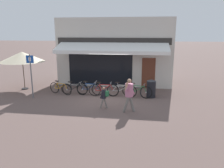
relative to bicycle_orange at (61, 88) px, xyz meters
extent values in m
plane|color=brown|center=(2.94, -0.30, -0.38)|extent=(160.00, 160.00, 0.00)
cube|color=beige|center=(2.99, 3.77, 2.00)|extent=(8.16, 3.00, 4.76)
cube|color=black|center=(2.09, 2.26, 0.87)|extent=(4.49, 0.04, 2.20)
cube|color=#5B2D1E|center=(5.44, 2.26, 0.67)|extent=(0.90, 0.04, 2.10)
cube|color=#282623|center=(2.99, 2.25, 2.82)|extent=(7.75, 0.06, 0.44)
cube|color=white|center=(2.99, 1.49, 2.49)|extent=(7.34, 1.57, 0.50)
cube|color=white|center=(2.99, 0.72, 2.17)|extent=(7.34, 0.03, 0.20)
cylinder|color=#47494F|center=(2.40, 0.21, 0.17)|extent=(5.29, 0.04, 0.04)
cylinder|color=#47494F|center=(-0.20, 0.21, -0.10)|extent=(0.04, 0.04, 0.55)
cylinder|color=#47494F|center=(5.00, 0.21, -0.10)|extent=(0.04, 0.04, 0.55)
torus|color=black|center=(0.48, -0.17, -0.03)|extent=(0.69, 0.30, 0.71)
cylinder|color=#9E9EA3|center=(0.48, -0.17, -0.03)|extent=(0.09, 0.08, 0.07)
torus|color=black|center=(-0.47, 0.17, -0.03)|extent=(0.69, 0.30, 0.71)
cylinder|color=#9E9EA3|center=(-0.47, 0.17, -0.03)|extent=(0.09, 0.08, 0.07)
cylinder|color=orange|center=(0.12, -0.05, 0.13)|extent=(0.54, 0.23, 0.38)
cylinder|color=orange|center=(0.08, -0.04, 0.31)|extent=(0.59, 0.24, 0.05)
cylinder|color=orange|center=(-0.17, 0.06, 0.14)|extent=(0.11, 0.05, 0.37)
cylinder|color=orange|center=(-0.30, 0.11, -0.04)|extent=(0.34, 0.15, 0.05)
cylinder|color=orange|center=(-0.34, 0.12, 0.15)|extent=(0.29, 0.15, 0.37)
cylinder|color=orange|center=(0.42, -0.16, 0.14)|extent=(0.15, 0.07, 0.34)
cylinder|color=#9E9EA3|center=(-0.23, 0.07, 0.37)|extent=(0.06, 0.03, 0.11)
cube|color=black|center=(-0.24, 0.07, 0.44)|extent=(0.26, 0.18, 0.05)
cylinder|color=#9E9EA3|center=(0.37, -0.15, 0.37)|extent=(0.04, 0.04, 0.14)
cylinder|color=#9E9EA3|center=(0.37, -0.15, 0.44)|extent=(0.20, 0.50, 0.04)
torus|color=black|center=(1.39, -0.01, -0.04)|extent=(0.68, 0.11, 0.68)
cylinder|color=#9E9EA3|center=(1.39, -0.01, -0.04)|extent=(0.07, 0.07, 0.07)
torus|color=black|center=(0.36, 0.06, -0.04)|extent=(0.68, 0.11, 0.68)
cylinder|color=#9E9EA3|center=(0.36, 0.06, -0.04)|extent=(0.07, 0.07, 0.07)
cylinder|color=black|center=(1.00, 0.02, 0.11)|extent=(0.58, 0.06, 0.36)
cylinder|color=black|center=(0.96, 0.03, 0.29)|extent=(0.64, 0.07, 0.05)
cylinder|color=black|center=(0.69, 0.04, 0.12)|extent=(0.12, 0.06, 0.36)
cylinder|color=black|center=(0.54, 0.04, -0.05)|extent=(0.36, 0.06, 0.05)
cylinder|color=black|center=(0.50, 0.05, 0.13)|extent=(0.31, 0.04, 0.36)
cylinder|color=black|center=(1.34, 0.00, 0.12)|extent=(0.15, 0.06, 0.33)
cylinder|color=#9E9EA3|center=(0.63, 0.05, 0.34)|extent=(0.06, 0.03, 0.11)
cube|color=black|center=(0.62, 0.06, 0.41)|extent=(0.25, 0.12, 0.05)
cylinder|color=#9E9EA3|center=(1.28, 0.01, 0.35)|extent=(0.03, 0.03, 0.14)
cylinder|color=#9E9EA3|center=(1.28, 0.02, 0.42)|extent=(0.06, 0.52, 0.04)
torus|color=black|center=(2.35, 0.04, -0.01)|extent=(0.75, 0.20, 0.74)
cylinder|color=#9E9EA3|center=(2.35, 0.04, -0.01)|extent=(0.08, 0.07, 0.08)
torus|color=black|center=(1.36, 0.12, -0.01)|extent=(0.75, 0.20, 0.74)
cylinder|color=#9E9EA3|center=(1.36, 0.12, -0.01)|extent=(0.08, 0.07, 0.08)
cylinder|color=#1E4793|center=(1.97, 0.05, 0.15)|extent=(0.55, 0.13, 0.39)
cylinder|color=#1E4793|center=(1.93, 0.03, 0.34)|extent=(0.61, 0.08, 0.05)
cylinder|color=#1E4793|center=(1.67, 0.08, 0.16)|extent=(0.12, 0.09, 0.39)
cylinder|color=#1E4793|center=(1.54, 0.11, -0.02)|extent=(0.35, 0.06, 0.05)
cylinder|color=#1E4793|center=(1.50, 0.09, 0.17)|extent=(0.30, 0.11, 0.38)
cylinder|color=#1E4793|center=(2.29, 0.02, 0.16)|extent=(0.15, 0.08, 0.36)
cylinder|color=#9E9EA3|center=(1.61, 0.05, 0.40)|extent=(0.06, 0.04, 0.11)
cube|color=black|center=(1.60, 0.04, 0.47)|extent=(0.25, 0.13, 0.06)
cylinder|color=#9E9EA3|center=(2.23, 0.00, 0.40)|extent=(0.03, 0.05, 0.14)
cylinder|color=#9E9EA3|center=(2.23, -0.01, 0.47)|extent=(0.07, 0.52, 0.09)
torus|color=black|center=(3.31, -0.05, -0.01)|extent=(0.74, 0.10, 0.74)
cylinder|color=#9E9EA3|center=(3.31, -0.05, -0.01)|extent=(0.07, 0.07, 0.07)
torus|color=black|center=(2.20, -0.10, -0.01)|extent=(0.74, 0.10, 0.74)
cylinder|color=#9E9EA3|center=(2.20, -0.10, -0.01)|extent=(0.07, 0.07, 0.07)
cylinder|color=#B21E1E|center=(2.89, -0.07, 0.15)|extent=(0.62, 0.05, 0.39)
cylinder|color=#B21E1E|center=(2.85, -0.08, 0.35)|extent=(0.69, 0.06, 0.05)
cylinder|color=#B21E1E|center=(2.55, -0.09, 0.16)|extent=(0.12, 0.06, 0.39)
cylinder|color=#B21E1E|center=(2.40, -0.09, -0.02)|extent=(0.39, 0.05, 0.05)
cylinder|color=#B21E1E|center=(2.36, -0.10, 0.17)|extent=(0.33, 0.03, 0.39)
cylinder|color=#B21E1E|center=(3.25, -0.06, 0.16)|extent=(0.16, 0.06, 0.36)
cylinder|color=#9E9EA3|center=(2.49, -0.10, 0.40)|extent=(0.06, 0.03, 0.11)
cube|color=black|center=(2.48, -0.10, 0.47)|extent=(0.24, 0.11, 0.05)
cylinder|color=#9E9EA3|center=(3.19, -0.07, 0.41)|extent=(0.03, 0.03, 0.14)
cylinder|color=#9E9EA3|center=(3.19, -0.07, 0.48)|extent=(0.05, 0.52, 0.04)
torus|color=black|center=(4.39, -0.06, -0.02)|extent=(0.73, 0.16, 0.73)
cylinder|color=#9E9EA3|center=(4.39, -0.06, -0.02)|extent=(0.08, 0.07, 0.07)
torus|color=black|center=(3.30, 0.06, -0.02)|extent=(0.73, 0.16, 0.73)
cylinder|color=#9E9EA3|center=(3.30, 0.06, -0.02)|extent=(0.08, 0.07, 0.07)
cylinder|color=#BCB7B2|center=(3.97, -0.01, 0.15)|extent=(0.61, 0.08, 0.39)
cylinder|color=#BCB7B2|center=(3.94, 0.01, 0.34)|extent=(0.68, 0.11, 0.05)
cylinder|color=#BCB7B2|center=(3.64, 0.03, 0.16)|extent=(0.12, 0.07, 0.38)
cylinder|color=#BCB7B2|center=(3.49, 0.04, -0.02)|extent=(0.39, 0.08, 0.05)
cylinder|color=#BCB7B2|center=(3.45, 0.05, 0.16)|extent=(0.33, 0.05, 0.38)
cylinder|color=#BCB7B2|center=(4.33, -0.05, 0.16)|extent=(0.16, 0.07, 0.35)
cylinder|color=#9E9EA3|center=(3.58, 0.05, 0.39)|extent=(0.06, 0.04, 0.11)
cube|color=black|center=(3.57, 0.06, 0.46)|extent=(0.25, 0.13, 0.06)
cylinder|color=#9E9EA3|center=(4.27, -0.03, 0.40)|extent=(0.03, 0.04, 0.14)
cylinder|color=#9E9EA3|center=(4.27, -0.02, 0.47)|extent=(0.08, 0.52, 0.05)
torus|color=black|center=(5.29, -0.16, -0.01)|extent=(0.73, 0.20, 0.73)
cylinder|color=#9E9EA3|center=(5.29, -0.16, -0.01)|extent=(0.08, 0.07, 0.07)
torus|color=black|center=(4.23, 0.06, -0.01)|extent=(0.73, 0.20, 0.73)
cylinder|color=#9E9EA3|center=(4.23, 0.06, -0.01)|extent=(0.08, 0.07, 0.07)
cylinder|color=#23703D|center=(4.89, -0.07, 0.15)|extent=(0.59, 0.15, 0.39)
cylinder|color=#23703D|center=(4.85, -0.06, 0.34)|extent=(0.66, 0.17, 0.05)
cylinder|color=#23703D|center=(4.56, -0.01, 0.16)|extent=(0.12, 0.06, 0.39)
cylinder|color=#23703D|center=(4.42, 0.02, -0.02)|extent=(0.38, 0.11, 0.05)
cylinder|color=#23703D|center=(4.38, 0.03, 0.17)|extent=(0.32, 0.09, 0.38)
cylinder|color=#23703D|center=(5.23, -0.14, 0.16)|extent=(0.15, 0.07, 0.35)
cylinder|color=#9E9EA3|center=(4.51, 0.01, 0.40)|extent=(0.06, 0.04, 0.11)
cube|color=black|center=(4.49, 0.01, 0.47)|extent=(0.26, 0.15, 0.05)
cylinder|color=#9E9EA3|center=(5.17, -0.13, 0.40)|extent=(0.03, 0.03, 0.14)
cylinder|color=#9E9EA3|center=(5.17, -0.13, 0.47)|extent=(0.13, 0.51, 0.03)
cylinder|color=slate|center=(4.32, -2.60, 0.01)|extent=(0.36, 0.17, 0.82)
cylinder|color=slate|center=(4.57, -2.42, 0.01)|extent=(0.36, 0.17, 0.82)
cylinder|color=#B26684|center=(4.45, -2.51, 0.72)|extent=(0.44, 0.44, 0.62)
sphere|color=#A87A5B|center=(4.45, -2.51, 1.17)|extent=(0.21, 0.21, 0.21)
cylinder|color=#B26684|center=(4.57, -2.30, 0.72)|extent=(0.30, 0.15, 0.56)
cylinder|color=#B26684|center=(4.36, -2.74, 0.86)|extent=(0.25, 0.19, 0.29)
cylinder|color=#A87A5B|center=(4.33, -2.72, 0.95)|extent=(0.19, 0.22, 0.43)
cube|color=black|center=(4.36, -2.68, 1.15)|extent=(0.03, 0.07, 0.14)
cylinder|color=slate|center=(3.06, -2.25, -0.11)|extent=(0.24, 0.10, 0.56)
cylinder|color=slate|center=(3.23, -2.14, -0.11)|extent=(0.24, 0.10, 0.56)
cylinder|color=black|center=(3.15, -2.20, 0.37)|extent=(0.26, 0.26, 0.43)
sphere|color=#A87A5B|center=(3.15, -2.20, 0.68)|extent=(0.14, 0.14, 0.14)
cylinder|color=black|center=(3.22, -2.07, 0.37)|extent=(0.20, 0.09, 0.38)
cylinder|color=black|center=(3.07, -2.33, 0.37)|extent=(0.20, 0.09, 0.38)
cube|color=#23663D|center=(3.33, -2.22, 0.42)|extent=(0.16, 0.22, 0.26)
cylinder|color=black|center=(5.58, 0.13, 0.11)|extent=(0.54, 0.54, 0.99)
cone|color=#33353A|center=(5.58, 0.13, 0.66)|extent=(0.55, 0.55, 0.11)
cylinder|color=slate|center=(-1.31, -1.02, 0.91)|extent=(0.07, 0.07, 2.58)
cube|color=#14429E|center=(-1.31, -1.03, 1.92)|extent=(0.44, 0.02, 0.44)
cube|color=white|center=(-1.31, -1.04, 1.92)|extent=(0.14, 0.01, 0.22)
cylinder|color=#4C3D2D|center=(-2.89, 0.86, 0.86)|extent=(0.05, 0.05, 2.49)
cone|color=beige|center=(-2.89, 0.86, 1.83)|extent=(2.93, 2.93, 0.66)
cylinder|color=#262628|center=(-2.89, 0.86, -0.35)|extent=(0.44, 0.44, 0.06)
camera|label=1|loc=(5.07, -12.58, 3.43)|focal=35.00mm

